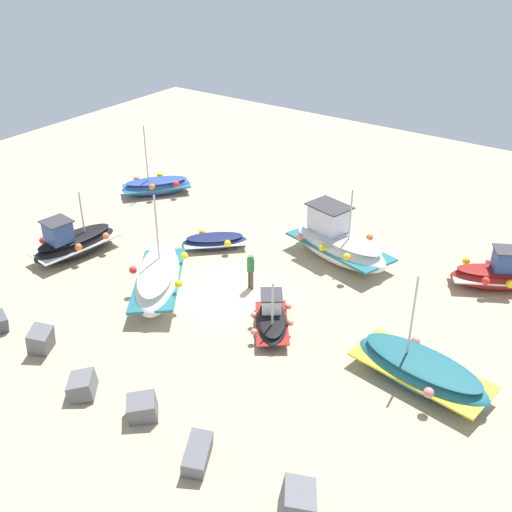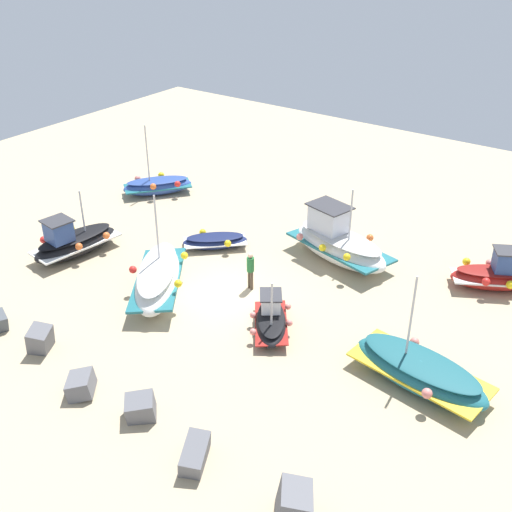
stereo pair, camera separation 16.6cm
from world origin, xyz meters
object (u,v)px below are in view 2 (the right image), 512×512
(fishing_boat_3, at_px, (158,278))
(fishing_boat_7, at_px, (271,319))
(fishing_boat_2, at_px, (420,371))
(person_walking, at_px, (250,268))
(fishing_boat_0, at_px, (339,243))
(fishing_boat_4, at_px, (74,242))
(fishing_boat_1, at_px, (215,241))
(fishing_boat_5, at_px, (158,186))
(fishing_boat_6, at_px, (494,276))

(fishing_boat_3, xyz_separation_m, fishing_boat_7, (-5.34, -0.61, -0.27))
(fishing_boat_2, bearing_deg, fishing_boat_7, -168.57)
(fishing_boat_7, relative_size, person_walking, 1.85)
(fishing_boat_0, distance_m, fishing_boat_2, 8.90)
(fishing_boat_2, bearing_deg, person_walking, 177.34)
(fishing_boat_4, bearing_deg, fishing_boat_1, 139.83)
(fishing_boat_2, xyz_separation_m, fishing_boat_5, (18.60, -6.81, -0.06))
(fishing_boat_5, bearing_deg, fishing_boat_0, -54.88)
(fishing_boat_5, xyz_separation_m, fishing_boat_7, (-12.68, 7.11, -0.05))
(fishing_boat_2, distance_m, person_walking, 8.48)
(fishing_boat_0, height_order, fishing_boat_2, fishing_boat_2)
(fishing_boat_6, relative_size, person_walking, 2.19)
(fishing_boat_0, distance_m, person_walking, 4.79)
(fishing_boat_4, relative_size, fishing_boat_7, 1.38)
(fishing_boat_6, bearing_deg, fishing_boat_5, 153.84)
(fishing_boat_1, relative_size, fishing_boat_2, 0.59)
(person_walking, bearing_deg, fishing_boat_1, 76.52)
(fishing_boat_0, bearing_deg, fishing_boat_3, 70.07)
(fishing_boat_3, bearing_deg, fishing_boat_5, -171.85)
(fishing_boat_0, bearing_deg, fishing_boat_7, 109.57)
(fishing_boat_6, xyz_separation_m, fishing_boat_7, (6.06, 8.03, -0.16))
(fishing_boat_3, distance_m, fishing_boat_6, 14.31)
(fishing_boat_4, xyz_separation_m, fishing_boat_5, (1.82, -7.55, -0.18))
(fishing_boat_0, distance_m, fishing_boat_3, 8.45)
(fishing_boat_3, relative_size, fishing_boat_7, 1.66)
(fishing_boat_5, relative_size, fishing_boat_7, 1.27)
(fishing_boat_3, height_order, fishing_boat_6, fishing_boat_3)
(fishing_boat_0, height_order, fishing_boat_4, fishing_boat_0)
(fishing_boat_3, relative_size, fishing_boat_4, 1.21)
(fishing_boat_0, xyz_separation_m, fishing_boat_5, (12.10, -0.74, -0.36))
(fishing_boat_5, bearing_deg, fishing_boat_2, -71.49)
(fishing_boat_1, height_order, fishing_boat_6, fishing_boat_6)
(fishing_boat_1, distance_m, fishing_boat_5, 7.43)
(fishing_boat_5, height_order, fishing_boat_7, fishing_boat_5)
(fishing_boat_1, relative_size, fishing_boat_6, 0.82)
(fishing_boat_7, bearing_deg, fishing_boat_3, 60.69)
(fishing_boat_2, distance_m, fishing_boat_4, 16.80)
(fishing_boat_2, bearing_deg, fishing_boat_6, 97.51)
(fishing_boat_0, bearing_deg, fishing_boat_4, 47.91)
(fishing_boat_2, relative_size, fishing_boat_5, 1.28)
(fishing_boat_5, bearing_deg, fishing_boat_6, -48.57)
(fishing_boat_6, bearing_deg, fishing_boat_0, 165.08)
(fishing_boat_4, bearing_deg, fishing_boat_0, 131.46)
(fishing_boat_2, height_order, fishing_boat_4, fishing_boat_2)
(fishing_boat_0, distance_m, fishing_boat_5, 12.13)
(fishing_boat_3, xyz_separation_m, fishing_boat_6, (-11.40, -8.64, -0.11))
(fishing_boat_4, xyz_separation_m, person_walking, (-8.48, -2.38, 0.32))
(fishing_boat_4, distance_m, person_walking, 8.81)
(fishing_boat_5, distance_m, fishing_boat_7, 14.54)
(fishing_boat_5, bearing_deg, fishing_boat_3, -97.84)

